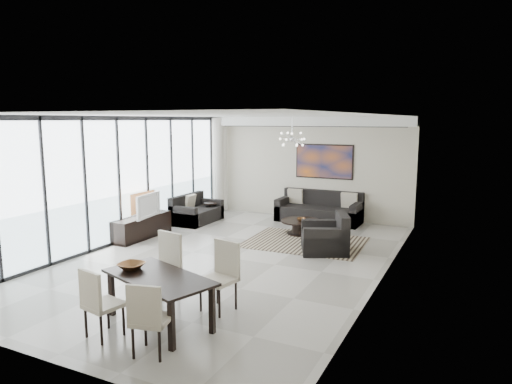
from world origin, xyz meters
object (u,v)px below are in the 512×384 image
Objects in this scene: television at (145,205)px; dining_table at (159,282)px; coffee_table at (301,226)px; tv_console at (142,227)px; sofa_main at (319,211)px.

dining_table is (3.17, -3.54, -0.21)m from television.
coffee_table is 0.58× the size of tv_console.
sofa_main is at bearing -48.71° from television.
sofa_main is (-0.04, 1.56, 0.09)m from coffee_table.
tv_console is at bearing 63.44° from television.
sofa_main is 1.26× the size of dining_table.
tv_console is 0.57m from television.
tv_console is 1.75× the size of television.
coffee_table is 1.02× the size of television.
tv_console is at bearing -132.53° from sofa_main.
tv_console is (-3.28, -3.57, -0.02)m from sofa_main.
coffee_table is 1.56m from sofa_main.
television is (-3.16, -2.07, 0.62)m from coffee_table.
coffee_table is at bearing -64.75° from television.
television is (0.16, -0.05, 0.55)m from tv_console.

